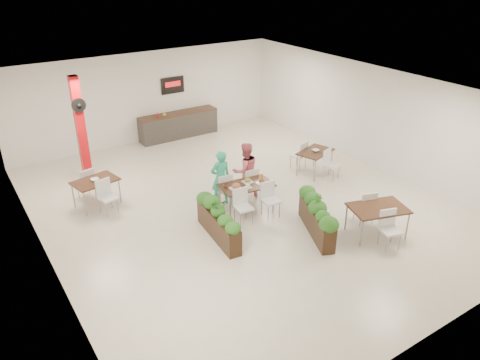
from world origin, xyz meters
name	(u,v)px	position (x,y,z in m)	size (l,w,h in m)	color
ground	(239,204)	(0.00, 0.00, 0.00)	(12.00, 12.00, 0.00)	beige
room_shell	(239,136)	(0.00, 0.00, 2.01)	(10.10, 12.10, 3.22)	white
red_column	(81,129)	(-3.00, 3.79, 1.64)	(0.40, 0.41, 3.20)	#B90C12
service_counter	(179,124)	(1.00, 5.65, 0.49)	(3.00, 0.64, 2.20)	#2E2C29
main_table	(246,189)	(-0.01, -0.35, 0.64)	(1.48, 1.74, 0.92)	#331D11
diner_man	(221,178)	(-0.40, 0.30, 0.78)	(0.57, 0.37, 1.56)	#28B07F
diner_woman	(245,170)	(0.40, 0.30, 0.81)	(0.79, 0.61, 1.62)	#DC6270
planter_left	(218,219)	(-1.33, -1.13, 0.52)	(0.58, 2.00, 1.05)	black
planter_right	(317,215)	(0.78, -2.26, 0.51)	(1.06, 1.90, 1.06)	black
side_table_a	(96,185)	(-3.26, 2.09, 0.63)	(1.28, 1.67, 0.92)	#331D11
side_table_b	(315,155)	(3.07, 0.40, 0.62)	(1.30, 1.67, 0.92)	#331D11
side_table_c	(378,212)	(1.96, -3.10, 0.64)	(1.55, 1.67, 0.92)	#331D11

